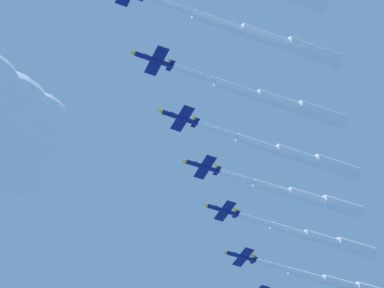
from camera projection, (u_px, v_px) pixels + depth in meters
The scene contains 7 objects.
jet_starboard_inner at pixel (267, 38), 165.95m from camera, with size 29.31×49.27×3.83m.
jet_port_mid at pixel (280, 102), 175.96m from camera, with size 28.51×46.95×3.82m.
jet_starboard_mid at pixel (298, 156), 187.85m from camera, with size 29.12×47.18×3.79m.
jet_port_outer at pixel (307, 197), 199.22m from camera, with size 27.17×45.17×3.70m.
jet_starboard_outer at pixel (323, 239), 211.55m from camera, with size 28.21×45.89×3.77m.
jet_trail_port at pixel (342, 284), 222.05m from camera, with size 29.55×48.49×3.71m.
cloud_puff at pixel (3, 122), 192.03m from camera, with size 43.31×28.97×25.98m.
Camera 1 is at (-126.00, -14.65, 54.79)m, focal length 73.12 mm.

